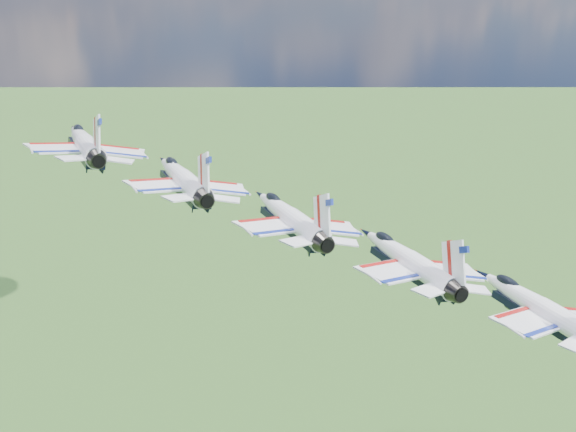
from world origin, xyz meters
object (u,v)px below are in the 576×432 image
object	(u,v)px
jet_1	(181,177)
jet_3	(406,259)
jet_0	(84,142)
jet_4	(536,306)
jet_2	(288,216)

from	to	relation	value
jet_1	jet_3	xyz separation A→B (m)	(18.36, -15.60, -5.18)
jet_0	jet_4	bearing A→B (deg)	-46.91
jet_1	jet_4	bearing A→B (deg)	-46.91
jet_4	jet_2	bearing A→B (deg)	133.09
jet_0	jet_1	bearing A→B (deg)	-46.91
jet_1	jet_3	world-z (taller)	jet_1
jet_2	jet_1	bearing A→B (deg)	133.09
jet_0	jet_2	bearing A→B (deg)	-46.91
jet_1	jet_4	size ratio (longest dim) A/B	1.00
jet_2	jet_4	xyz separation A→B (m)	(18.36, -15.60, -5.18)
jet_1	jet_2	bearing A→B (deg)	-46.91
jet_0	jet_4	size ratio (longest dim) A/B	1.00
jet_4	jet_3	bearing A→B (deg)	133.09
jet_0	jet_3	xyz separation A→B (m)	(27.54, -23.40, -7.77)
jet_2	jet_3	size ratio (longest dim) A/B	1.00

